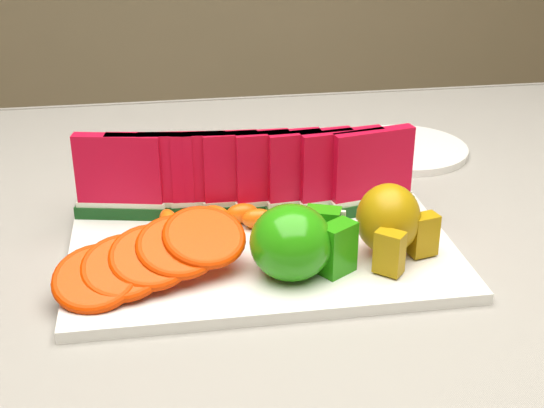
{
  "coord_description": "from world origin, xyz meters",
  "views": [
    {
      "loc": [
        -0.05,
        -0.73,
        1.15
      ],
      "look_at": [
        0.06,
        -0.03,
        0.81
      ],
      "focal_mm": 50.0,
      "sensor_mm": 36.0,
      "label": 1
    }
  ],
  "objects_px": {
    "side_plate": "(403,149)",
    "apple_cluster": "(298,242)",
    "pear_cluster": "(390,222)",
    "platter": "(260,241)"
  },
  "relations": [
    {
      "from": "side_plate",
      "to": "apple_cluster",
      "type": "bearing_deg",
      "value": -123.51
    },
    {
      "from": "pear_cluster",
      "to": "side_plate",
      "type": "bearing_deg",
      "value": 69.21
    },
    {
      "from": "platter",
      "to": "pear_cluster",
      "type": "bearing_deg",
      "value": -26.11
    },
    {
      "from": "apple_cluster",
      "to": "pear_cluster",
      "type": "height_order",
      "value": "pear_cluster"
    },
    {
      "from": "pear_cluster",
      "to": "platter",
      "type": "bearing_deg",
      "value": 153.89
    },
    {
      "from": "pear_cluster",
      "to": "side_plate",
      "type": "height_order",
      "value": "pear_cluster"
    },
    {
      "from": "apple_cluster",
      "to": "side_plate",
      "type": "height_order",
      "value": "apple_cluster"
    },
    {
      "from": "pear_cluster",
      "to": "side_plate",
      "type": "relative_size",
      "value": 0.43
    },
    {
      "from": "platter",
      "to": "pear_cluster",
      "type": "xyz_separation_m",
      "value": [
        0.12,
        -0.06,
        0.04
      ]
    },
    {
      "from": "platter",
      "to": "side_plate",
      "type": "distance_m",
      "value": 0.34
    }
  ]
}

